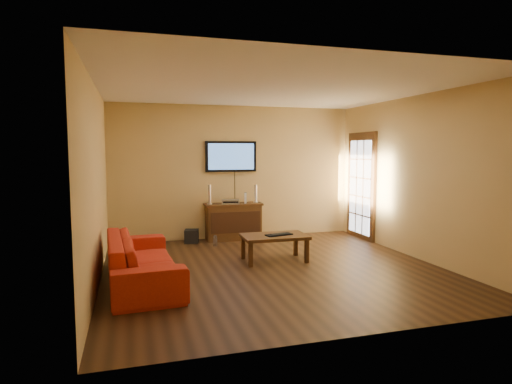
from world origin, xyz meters
name	(u,v)px	position (x,y,z in m)	size (l,w,h in m)	color
ground_plane	(274,269)	(0.00, 0.00, 0.00)	(5.00, 5.00, 0.00)	black
room_walls	(262,157)	(0.00, 0.62, 1.69)	(5.00, 5.00, 5.00)	tan
french_door	(361,187)	(2.46, 1.70, 1.05)	(0.07, 1.02, 2.22)	#3B210D
media_console	(233,221)	(-0.09, 2.27, 0.37)	(1.15, 0.44, 0.74)	#3B210D
television	(231,157)	(-0.09, 2.45, 1.67)	(1.05, 0.08, 0.62)	black
coffee_table	(274,238)	(0.16, 0.43, 0.37)	(1.06, 0.65, 0.43)	#3B210D
sofa	(142,252)	(-1.93, -0.17, 0.43)	(2.21, 0.65, 0.87)	#B52714
speaker_left	(210,195)	(-0.57, 2.26, 0.91)	(0.11, 0.11, 0.39)	silver
speaker_right	(256,194)	(0.39, 2.31, 0.90)	(0.10, 0.10, 0.36)	silver
av_receiver	(231,202)	(-0.15, 2.26, 0.78)	(0.35, 0.25, 0.08)	silver
game_console	(245,198)	(0.16, 2.24, 0.84)	(0.04, 0.15, 0.21)	white
subwoofer	(192,236)	(-0.94, 2.21, 0.13)	(0.26, 0.26, 0.26)	black
bottle	(215,241)	(-0.56, 1.80, 0.10)	(0.07, 0.07, 0.21)	white
keyboard	(279,235)	(0.22, 0.39, 0.44)	(0.46, 0.25, 0.03)	black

